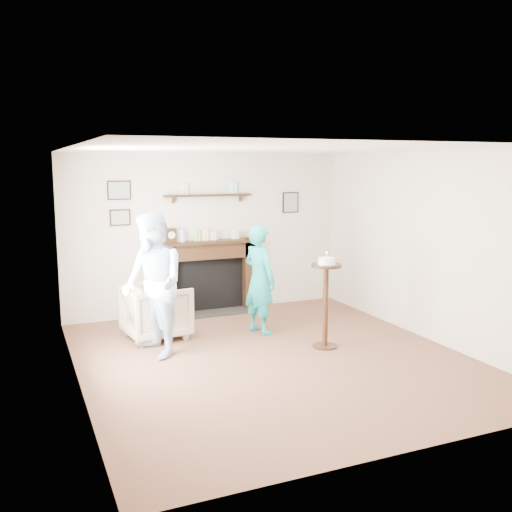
# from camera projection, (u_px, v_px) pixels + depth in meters

# --- Properties ---
(ground) EXTENTS (5.00, 5.00, 0.00)m
(ground) POSITION_uv_depth(u_px,v_px,m) (273.00, 358.00, 6.91)
(ground) COLOR brown
(ground) RESTS_ON ground
(room_shell) EXTENTS (4.54, 5.02, 2.52)m
(room_shell) POSITION_uv_depth(u_px,v_px,m) (251.00, 220.00, 7.27)
(room_shell) COLOR beige
(room_shell) RESTS_ON ground
(armchair) EXTENTS (0.90, 0.88, 0.74)m
(armchair) POSITION_uv_depth(u_px,v_px,m) (157.00, 337.00, 7.75)
(armchair) COLOR tan
(armchair) RESTS_ON ground
(man) EXTENTS (0.84, 0.99, 1.78)m
(man) POSITION_uv_depth(u_px,v_px,m) (155.00, 355.00, 7.02)
(man) COLOR #A9BBD3
(man) RESTS_ON ground
(woman) EXTENTS (0.51, 0.64, 1.52)m
(woman) POSITION_uv_depth(u_px,v_px,m) (259.00, 332.00, 7.98)
(woman) COLOR teal
(woman) RESTS_ON ground
(pedestal_table) EXTENTS (0.39, 0.39, 1.24)m
(pedestal_table) POSITION_uv_depth(u_px,v_px,m) (326.00, 289.00, 7.22)
(pedestal_table) COLOR black
(pedestal_table) RESTS_ON ground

